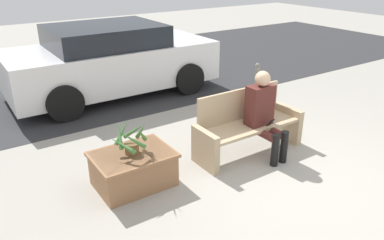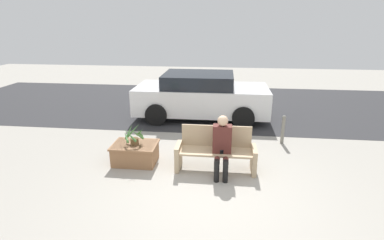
{
  "view_description": "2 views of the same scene",
  "coord_description": "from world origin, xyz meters",
  "px_view_note": "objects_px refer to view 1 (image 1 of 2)",
  "views": [
    {
      "loc": [
        -3.25,
        -2.6,
        2.57
      ],
      "look_at": [
        -0.66,
        1.28,
        0.55
      ],
      "focal_mm": 35.0,
      "sensor_mm": 36.0,
      "label": 1
    },
    {
      "loc": [
        0.21,
        -4.65,
        2.96
      ],
      "look_at": [
        -0.46,
        1.38,
        0.92
      ],
      "focal_mm": 28.0,
      "sensor_mm": 36.0,
      "label": 2
    }
  ],
  "objects_px": {
    "parked_car": "(111,60)",
    "bollard_post": "(257,81)",
    "bench": "(247,125)",
    "planter_box": "(133,168)",
    "potted_plant": "(131,140)",
    "person_seated": "(264,112)"
  },
  "relations": [
    {
      "from": "person_seated",
      "to": "bollard_post",
      "type": "bearing_deg",
      "value": 49.22
    },
    {
      "from": "bench",
      "to": "person_seated",
      "type": "relative_size",
      "value": 1.35
    },
    {
      "from": "planter_box",
      "to": "bollard_post",
      "type": "height_order",
      "value": "bollard_post"
    },
    {
      "from": "bench",
      "to": "parked_car",
      "type": "height_order",
      "value": "parked_car"
    },
    {
      "from": "bench",
      "to": "parked_car",
      "type": "relative_size",
      "value": 0.4
    },
    {
      "from": "bench",
      "to": "potted_plant",
      "type": "height_order",
      "value": "bench"
    },
    {
      "from": "person_seated",
      "to": "planter_box",
      "type": "distance_m",
      "value": 1.92
    },
    {
      "from": "parked_car",
      "to": "bollard_post",
      "type": "bearing_deg",
      "value": -40.73
    },
    {
      "from": "potted_plant",
      "to": "planter_box",
      "type": "bearing_deg",
      "value": 55.58
    },
    {
      "from": "bench",
      "to": "planter_box",
      "type": "distance_m",
      "value": 1.74
    },
    {
      "from": "parked_car",
      "to": "planter_box",
      "type": "bearing_deg",
      "value": -108.86
    },
    {
      "from": "parked_car",
      "to": "bollard_post",
      "type": "relative_size",
      "value": 5.56
    },
    {
      "from": "bench",
      "to": "bollard_post",
      "type": "relative_size",
      "value": 2.23
    },
    {
      "from": "person_seated",
      "to": "parked_car",
      "type": "distance_m",
      "value": 3.7
    },
    {
      "from": "potted_plant",
      "to": "bollard_post",
      "type": "distance_m",
      "value": 3.66
    },
    {
      "from": "planter_box",
      "to": "parked_car",
      "type": "distance_m",
      "value": 3.57
    },
    {
      "from": "bench",
      "to": "potted_plant",
      "type": "relative_size",
      "value": 3.3
    },
    {
      "from": "bench",
      "to": "parked_car",
      "type": "xyz_separation_m",
      "value": [
        -0.59,
        3.43,
        0.3
      ]
    },
    {
      "from": "bench",
      "to": "planter_box",
      "type": "bearing_deg",
      "value": 177.05
    },
    {
      "from": "planter_box",
      "to": "parked_car",
      "type": "bearing_deg",
      "value": 71.14
    },
    {
      "from": "planter_box",
      "to": "bench",
      "type": "bearing_deg",
      "value": -2.95
    },
    {
      "from": "bollard_post",
      "to": "planter_box",
      "type": "bearing_deg",
      "value": -156.6
    }
  ]
}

